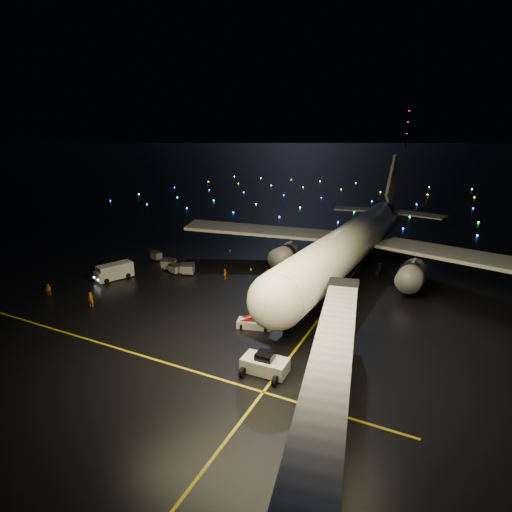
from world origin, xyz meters
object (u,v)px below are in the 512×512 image
Objects in this scene: pushback_tug at (265,363)px; airliner at (359,218)px; baggage_cart_3 at (156,255)px; baggage_cart_1 at (187,269)px; belt_loader at (255,316)px; crew_b at (49,290)px; crew_a at (91,299)px; crew_c at (225,274)px; baggage_cart_0 at (169,264)px; service_truck at (115,271)px; baggage_cart_2 at (175,269)px.

airliner is at bearing 87.06° from pushback_tug.
airliner is 36.08m from baggage_cart_3.
pushback_tug is 30.39m from baggage_cart_1.
belt_loader reaches higher than crew_b.
crew_a reaches higher than crew_c.
service_truck is at bearing -138.51° from baggage_cart_0.
crew_c is at bearing 5.28° from baggage_cart_3.
baggage_cart_1 is at bearing -6.16° from baggage_cart_3.
airliner is 37.17× the size of crew_c.
baggage_cart_2 is at bearing 36.29° from crew_b.
baggage_cart_2 is (1.82, 15.55, -0.21)m from crew_a.
belt_loader reaches higher than baggage_cart_0.
crew_c is at bearing -14.83° from baggage_cart_1.
belt_loader is 21.67m from baggage_cart_1.
service_truck is 3.10× the size of baggage_cart_0.
service_truck is (-27.01, 5.21, -0.19)m from belt_loader.
belt_loader reaches higher than baggage_cart_1.
crew_a is at bearing -82.02° from baggage_cart_2.
crew_c is 6.70m from baggage_cart_1.
pushback_tug is at bearing -1.75° from service_truck.
pushback_tug is 1.99× the size of baggage_cart_0.
airliner is at bearing 10.89° from baggage_cart_0.
baggage_cart_1 is at bearing 131.13° from belt_loader.
service_truck is 10.54m from crew_a.
pushback_tug is (-0.80, -34.33, -7.80)m from airliner.
crew_a is 1.04× the size of baggage_cart_3.
belt_loader is 17.13m from crew_c.
airliner is 23.44m from crew_c.
crew_a is (4.95, -9.30, -0.26)m from service_truck.
baggage_cart_3 reaches higher than baggage_cart_2.
crew_c is 8.90m from baggage_cart_2.
airliner is at bearing 62.16° from belt_loader.
crew_b is 18.39m from baggage_cart_0.
crew_a is 1.17× the size of crew_c.
baggage_cart_1 is at bearing 62.49° from crew_a.
baggage_cart_2 is at bearing 69.75° from crew_a.
baggage_cart_2 is (-26.04, -15.02, -8.07)m from airliner.
service_truck is 10.73m from baggage_cart_3.
baggage_cart_2 is at bearing -90.03° from crew_c.
baggage_cart_1 is (4.19, -0.58, -0.01)m from baggage_cart_0.
baggage_cart_2 is (6.76, 6.25, -0.47)m from service_truck.
pushback_tug is at bearing -62.49° from baggage_cart_1.
baggage_cart_3 is (-0.75, 10.69, -0.44)m from service_truck.
baggage_cart_0 reaches higher than baggage_cart_3.
crew_a is at bearing 170.49° from pushback_tug.
belt_loader reaches higher than crew_c.
crew_b is at bearing -108.76° from baggage_cart_2.
belt_loader is 32.00m from baggage_cart_3.
belt_loader is 30.69m from crew_b.
pushback_tug is 9.31m from belt_loader.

